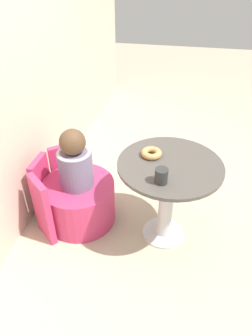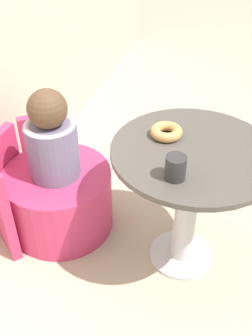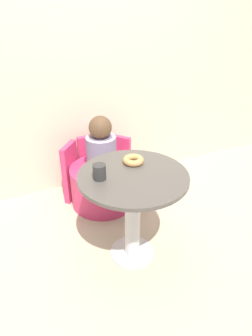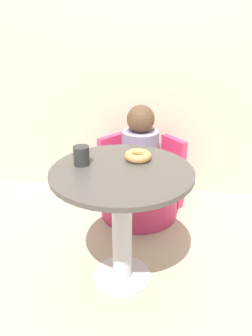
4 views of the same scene
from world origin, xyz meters
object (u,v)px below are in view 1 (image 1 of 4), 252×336
object	(u,v)px
tub_chair	(80,201)
cup	(161,176)
round_table	(168,185)
child_figure	(75,161)
donut	(152,153)

from	to	relation	value
tub_chair	cup	size ratio (longest dim) A/B	5.88
cup	round_table	bearing A→B (deg)	-10.60
cup	child_figure	bearing A→B (deg)	69.63
donut	child_figure	bearing A→B (deg)	93.51
tub_chair	child_figure	world-z (taller)	child_figure
child_figure	cup	distance (m)	0.73
round_table	child_figure	size ratio (longest dim) A/B	1.51
child_figure	cup	world-z (taller)	child_figure
round_table	donut	distance (m)	0.26
tub_chair	donut	world-z (taller)	donut
donut	cup	world-z (taller)	cup
donut	round_table	bearing A→B (deg)	-115.99
donut	cup	xyz separation A→B (m)	(-0.28, -0.10, 0.03)
tub_chair	donut	distance (m)	0.78
tub_chair	donut	bearing A→B (deg)	-86.49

